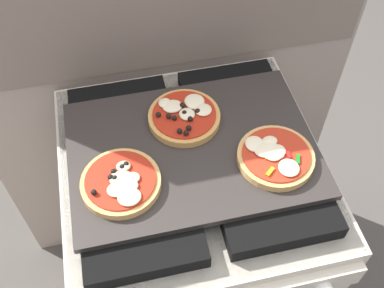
# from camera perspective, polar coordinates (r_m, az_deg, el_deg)

# --- Properties ---
(kitchen_backsplash) EXTENTS (1.10, 0.08, 1.55)m
(kitchen_backsplash) POSITION_cam_1_polar(r_m,az_deg,el_deg) (1.32, -3.17, 7.45)
(kitchen_backsplash) COLOR gray
(kitchen_backsplash) RESTS_ON ground_plane
(stove) EXTENTS (0.60, 0.64, 0.90)m
(stove) POSITION_cam_1_polar(r_m,az_deg,el_deg) (1.40, 0.02, -12.14)
(stove) COLOR beige
(stove) RESTS_ON ground_plane
(baking_tray) EXTENTS (0.54, 0.38, 0.02)m
(baking_tray) POSITION_cam_1_polar(r_m,az_deg,el_deg) (1.01, -0.00, -0.63)
(baking_tray) COLOR #2D2826
(baking_tray) RESTS_ON stove
(pizza_left) EXTENTS (0.16, 0.16, 0.03)m
(pizza_left) POSITION_cam_1_polar(r_m,az_deg,el_deg) (0.94, -8.80, -4.76)
(pizza_left) COLOR tan
(pizza_left) RESTS_ON baking_tray
(pizza_right) EXTENTS (0.16, 0.16, 0.03)m
(pizza_right) POSITION_cam_1_polar(r_m,az_deg,el_deg) (0.99, 10.28, -1.49)
(pizza_right) COLOR tan
(pizza_right) RESTS_ON baking_tray
(pizza_center) EXTENTS (0.16, 0.16, 0.03)m
(pizza_center) POSITION_cam_1_polar(r_m,az_deg,el_deg) (1.04, -0.77, 3.57)
(pizza_center) COLOR tan
(pizza_center) RESTS_ON baking_tray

